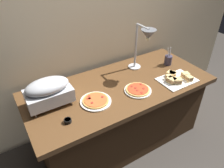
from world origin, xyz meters
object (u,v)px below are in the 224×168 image
pizza_plate_front (96,101)px  utensil_holder (168,60)px  chafing_dish (48,91)px  sauce_cup_near (68,121)px  heat_lamp (146,39)px  sandwich_platter (176,78)px  pizza_plate_center (138,90)px

pizza_plate_front → utensil_holder: utensil_holder is taller
chafing_dish → utensil_holder: (1.39, -0.00, -0.09)m
chafing_dish → sauce_cup_near: 0.32m
sauce_cup_near → utensil_holder: bearing=11.8°
heat_lamp → sauce_cup_near: (-0.98, -0.29, -0.38)m
utensil_holder → pizza_plate_front: bearing=-170.6°
pizza_plate_front → sauce_cup_near: 0.33m
heat_lamp → pizza_plate_front: 0.79m
sandwich_platter → utensil_holder: size_ratio=1.75×
pizza_plate_front → utensil_holder: 1.05m
heat_lamp → sandwich_platter: (0.21, -0.30, -0.37)m
sauce_cup_near → sandwich_platter: bearing=-0.5°
sandwich_platter → pizza_plate_center: bearing=173.1°
heat_lamp → utensil_holder: bearing=-0.6°
pizza_plate_front → sauce_cup_near: bearing=-160.5°
pizza_plate_center → sandwich_platter: size_ratio=0.70×
heat_lamp → pizza_plate_front: heat_lamp is taller
pizza_plate_center → sandwich_platter: (0.45, -0.05, 0.01)m
chafing_dish → utensil_holder: bearing=-0.2°
heat_lamp → utensil_holder: 0.50m
sandwich_platter → utensil_holder: 0.33m
pizza_plate_front → sandwich_platter: size_ratio=0.75×
chafing_dish → sandwich_platter: (1.23, -0.30, -0.12)m
utensil_holder → sauce_cup_near: bearing=-168.2°
pizza_plate_front → utensil_holder: size_ratio=1.32×
pizza_plate_center → chafing_dish: bearing=162.8°
utensil_holder → pizza_plate_center: bearing=-158.8°
heat_lamp → utensil_holder: size_ratio=2.40×
heat_lamp → sandwich_platter: bearing=-54.8°
sauce_cup_near → pizza_plate_center: bearing=3.5°
pizza_plate_center → heat_lamp: bearing=44.5°
pizza_plate_center → utensil_holder: size_ratio=1.23×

